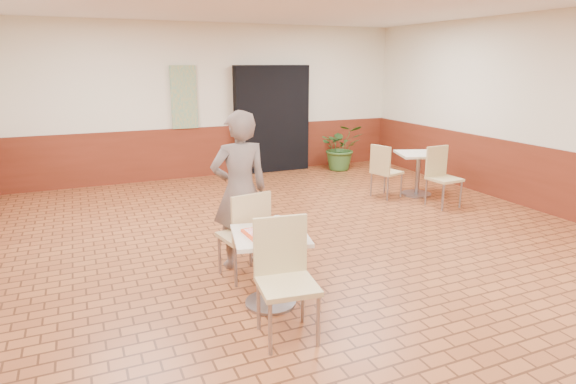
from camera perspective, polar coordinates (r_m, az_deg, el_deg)
name	(u,v)px	position (r m, az deg, el deg)	size (l,w,h in m)	color
room_shell	(336,135)	(5.21, 5.66, 6.75)	(8.01, 10.01, 3.01)	brown
wainscot_band	(333,223)	(5.45, 5.39, -3.71)	(8.00, 10.00, 1.00)	#622312
corridor_doorway	(272,119)	(10.16, -1.91, 8.60)	(1.60, 0.22, 2.20)	black
promo_poster	(184,97)	(9.66, -12.23, 10.91)	(0.50, 0.03, 1.20)	gray
main_table	(270,257)	(4.56, -2.12, -7.72)	(0.68, 0.68, 0.72)	beige
chair_main_front	(284,272)	(4.06, -0.42, -9.44)	(0.52, 0.52, 1.01)	tan
chair_main_back	(246,231)	(5.08, -4.96, -4.61)	(0.52, 0.52, 0.97)	tan
customer	(240,191)	(5.32, -5.72, 0.15)	(0.64, 0.42, 1.77)	#6B5B53
serving_tray	(270,232)	(4.47, -2.15, -4.80)	(0.45, 0.35, 0.03)	red
ring_donut	(261,228)	(4.49, -3.18, -4.33)	(0.09, 0.09, 0.03)	#EDC856
long_john_donut	(275,230)	(4.43, -1.57, -4.49)	(0.15, 0.11, 0.04)	gold
paper_cup	(277,221)	(4.61, -1.27, -3.40)	(0.07, 0.07, 0.09)	silver
second_table	(418,167)	(8.65, 15.19, 2.90)	(0.70, 0.70, 0.74)	beige
chair_second_left	(384,168)	(8.34, 11.33, 2.76)	(0.52, 0.52, 0.91)	#D3BD7F
chair_second_front	(441,173)	(8.11, 17.69, 2.15)	(0.47, 0.47, 0.95)	#D0BC7C
potted_plant	(341,147)	(10.42, 6.34, 5.31)	(0.89, 0.77, 0.99)	#335C25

